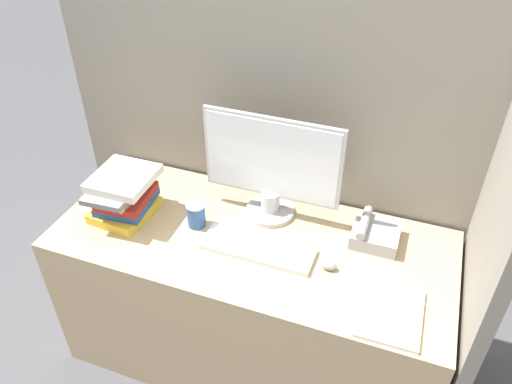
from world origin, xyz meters
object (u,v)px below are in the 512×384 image
Objects in this scene: coffee_cup at (196,214)px; book_stack at (124,195)px; mouse at (329,266)px; keyboard at (258,249)px; desk_telephone at (375,233)px; monitor at (271,170)px.

book_stack is (-0.31, -0.04, 0.05)m from coffee_cup.
coffee_cup is (-0.58, 0.06, 0.04)m from mouse.
desk_telephone reaches higher than keyboard.
keyboard is 2.44× the size of desk_telephone.
keyboard is at bearing -82.54° from monitor.
coffee_cup is at bearing 168.98° from keyboard.
desk_telephone is (0.41, 0.22, 0.03)m from keyboard.
monitor reaches higher than desk_telephone.
book_stack is 1.04m from desk_telephone.
coffee_cup is 0.72m from desk_telephone.
keyboard is 0.28m from mouse.
keyboard is 0.47m from desk_telephone.
coffee_cup is 0.35× the size of book_stack.
mouse is 0.89m from book_stack.
keyboard is at bearing -1.76° from book_stack.
keyboard is at bearing 179.80° from mouse.
monitor reaches higher than coffee_cup.
mouse is 0.19× the size of book_stack.
book_stack is at bearing -158.79° from monitor.
desk_telephone is (0.45, -0.02, -0.18)m from monitor.
coffee_cup is 0.32m from book_stack.
keyboard is 1.44× the size of book_stack.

